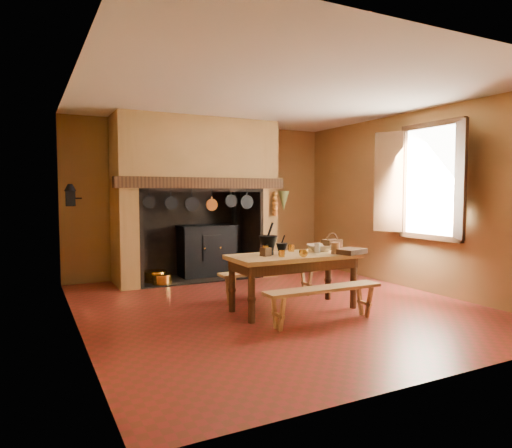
{
  "coord_description": "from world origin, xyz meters",
  "views": [
    {
      "loc": [
        -3.0,
        -5.32,
        1.54
      ],
      "look_at": [
        -0.14,
        0.3,
        1.09
      ],
      "focal_mm": 32.0,
      "sensor_mm": 36.0,
      "label": 1
    }
  ],
  "objects": [
    {
      "name": "floor",
      "position": [
        0.0,
        0.0,
        0.0
      ],
      "size": [
        5.5,
        5.5,
        0.0
      ],
      "primitive_type": "plane",
      "color": "maroon",
      "rests_on": "ground"
    },
    {
      "name": "herb_bunch",
      "position": [
        1.18,
        1.79,
        1.38
      ],
      "size": [
        0.2,
        0.2,
        0.35
      ],
      "primitive_type": "cone",
      "rotation": [
        3.14,
        0.0,
        0.0
      ],
      "color": "#545F2D",
      "rests_on": "chimney_breast"
    },
    {
      "name": "ceiling",
      "position": [
        0.0,
        0.0,
        2.8
      ],
      "size": [
        5.5,
        5.5,
        0.0
      ],
      "primitive_type": "plane",
      "rotation": [
        3.14,
        0.0,
        0.0
      ],
      "color": "silver",
      "rests_on": "back_wall"
    },
    {
      "name": "brass_cup",
      "position": [
        0.07,
        -0.6,
        0.78
      ],
      "size": [
        0.11,
        0.11,
        0.09
      ],
      "primitive_type": "imported",
      "rotation": [
        0.0,
        0.0,
        0.0
      ],
      "color": "gold",
      "rests_on": "work_table"
    },
    {
      "name": "bench_front",
      "position": [
        0.1,
        -0.98,
        0.32
      ],
      "size": [
        1.51,
        0.26,
        0.42
      ],
      "color": "#AB804E",
      "rests_on": "floor"
    },
    {
      "name": "work_table",
      "position": [
        0.1,
        -0.32,
        0.62
      ],
      "size": [
        1.69,
        0.75,
        0.73
      ],
      "color": "#AB804E",
      "rests_on": "floor"
    },
    {
      "name": "wicker_basket",
      "position": [
        0.84,
        -0.12,
        0.81
      ],
      "size": [
        0.26,
        0.2,
        0.24
      ],
      "rotation": [
        0.0,
        0.0,
        0.09
      ],
      "color": "#442314",
      "rests_on": "work_table"
    },
    {
      "name": "mortar_small",
      "position": [
        -0.07,
        -0.29,
        0.82
      ],
      "size": [
        0.15,
        0.15,
        0.25
      ],
      "rotation": [
        0.0,
        0.0,
        -0.28
      ],
      "color": "black",
      "rests_on": "work_table"
    },
    {
      "name": "back_wall",
      "position": [
        0.0,
        2.75,
        1.4
      ],
      "size": [
        5.0,
        0.02,
        2.8
      ],
      "primitive_type": "cube",
      "color": "olive",
      "rests_on": "floor"
    },
    {
      "name": "mortar_large",
      "position": [
        -0.23,
        -0.22,
        0.87
      ],
      "size": [
        0.25,
        0.25,
        0.42
      ],
      "rotation": [
        0.0,
        0.0,
        -0.13
      ],
      "color": "black",
      "rests_on": "work_table"
    },
    {
      "name": "stoneware_crock",
      "position": [
        0.6,
        -0.53,
        0.81
      ],
      "size": [
        0.13,
        0.13,
        0.14
      ],
      "primitive_type": "cylinder",
      "rotation": [
        0.0,
        0.0,
        0.15
      ],
      "color": "brown",
      "rests_on": "work_table"
    },
    {
      "name": "mixing_bowl",
      "position": [
        0.59,
        -0.2,
        0.78
      ],
      "size": [
        0.46,
        0.46,
        0.09
      ],
      "primitive_type": "imported",
      "rotation": [
        0.0,
        0.0,
        -0.34
      ],
      "color": "beige",
      "rests_on": "work_table"
    },
    {
      "name": "wall_coffee_mill",
      "position": [
        -2.42,
        1.55,
        1.52
      ],
      "size": [
        0.23,
        0.16,
        0.31
      ],
      "color": "black",
      "rests_on": "wall_left"
    },
    {
      "name": "wooden_tray",
      "position": [
        0.78,
        -0.61,
        0.77
      ],
      "size": [
        0.45,
        0.38,
        0.07
      ],
      "primitive_type": "cube",
      "rotation": [
        0.0,
        0.0,
        0.3
      ],
      "color": "#3B2312",
      "rests_on": "work_table"
    },
    {
      "name": "iron_range",
      "position": [
        -0.04,
        2.45,
        0.48
      ],
      "size": [
        1.12,
        0.55,
        1.6
      ],
      "color": "black",
      "rests_on": "floor"
    },
    {
      "name": "wall_left",
      "position": [
        -2.5,
        0.0,
        1.4
      ],
      "size": [
        0.02,
        5.5,
        2.8
      ],
      "primitive_type": "cube",
      "color": "olive",
      "rests_on": "floor"
    },
    {
      "name": "onion_string",
      "position": [
        1.0,
        1.79,
        1.33
      ],
      "size": [
        0.12,
        0.1,
        0.46
      ],
      "primitive_type": null,
      "color": "#B06B20",
      "rests_on": "chimney_breast"
    },
    {
      "name": "coffee_grinder",
      "position": [
        -0.31,
        -0.3,
        0.8
      ],
      "size": [
        0.16,
        0.13,
        0.17
      ],
      "rotation": [
        0.0,
        0.0,
        0.26
      ],
      "color": "#3B2312",
      "rests_on": "work_table"
    },
    {
      "name": "window",
      "position": [
        2.35,
        -0.4,
        1.7
      ],
      "size": [
        0.39,
        1.75,
        1.76
      ],
      "color": "white",
      "rests_on": "wall_right"
    },
    {
      "name": "wall_right",
      "position": [
        2.5,
        0.0,
        1.4
      ],
      "size": [
        0.02,
        5.5,
        2.8
      ],
      "primitive_type": "cube",
      "color": "olive",
      "rests_on": "floor"
    },
    {
      "name": "wall_front",
      "position": [
        0.0,
        -2.75,
        1.4
      ],
      "size": [
        5.0,
        0.02,
        2.8
      ],
      "primitive_type": "cube",
      "color": "olive",
      "rests_on": "floor"
    },
    {
      "name": "brass_mug_a",
      "position": [
        -0.17,
        -0.47,
        0.78
      ],
      "size": [
        0.1,
        0.1,
        0.09
      ],
      "primitive_type": "cylinder",
      "rotation": [
        0.0,
        0.0,
        -0.32
      ],
      "color": "gold",
      "rests_on": "work_table"
    },
    {
      "name": "hanging_pans",
      "position": [
        -0.34,
        1.81,
        1.36
      ],
      "size": [
        1.92,
        0.29,
        0.27
      ],
      "color": "black",
      "rests_on": "chimney_breast"
    },
    {
      "name": "glass_jar",
      "position": [
        0.44,
        -0.36,
        0.8
      ],
      "size": [
        0.09,
        0.09,
        0.13
      ],
      "primitive_type": "cylinder",
      "rotation": [
        0.0,
        0.0,
        -0.24
      ],
      "color": "beige",
      "rests_on": "work_table"
    },
    {
      "name": "chimney_breast",
      "position": [
        -0.3,
        2.31,
        1.81
      ],
      "size": [
        2.95,
        0.96,
        2.8
      ],
      "color": "olive",
      "rests_on": "floor"
    },
    {
      "name": "brass_mug_b",
      "position": [
        0.21,
        -0.08,
        0.78
      ],
      "size": [
        0.1,
        0.1,
        0.09
      ],
      "primitive_type": "cylinder",
      "rotation": [
        0.0,
        0.0,
        -0.3
      ],
      "color": "gold",
      "rests_on": "work_table"
    },
    {
      "name": "hearth_pans",
      "position": [
        -1.05,
        2.22,
        0.09
      ],
      "size": [
        0.51,
        0.62,
        0.2
      ],
      "color": "gold",
      "rests_on": "floor"
    },
    {
      "name": "bench_back",
      "position": [
        0.1,
        0.32,
        0.32
      ],
      "size": [
        1.52,
        0.27,
        0.43
      ],
      "color": "#AB804E",
      "rests_on": "floor"
    }
  ]
}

